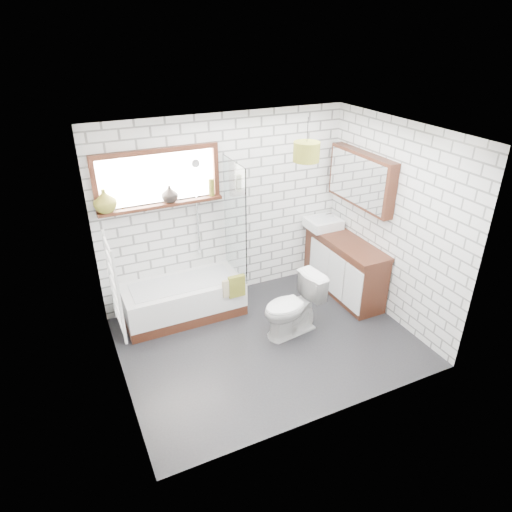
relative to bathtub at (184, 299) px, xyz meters
name	(u,v)px	position (x,y,z in m)	size (l,w,h in m)	color
floor	(268,341)	(0.75, -0.96, -0.25)	(3.40, 2.60, 0.01)	black
ceiling	(271,133)	(0.75, -0.96, 2.26)	(3.40, 2.60, 0.01)	white
wall_back	(225,210)	(0.75, 0.34, 1.00)	(3.40, 0.01, 2.50)	white
wall_front	(337,311)	(0.75, -2.27, 1.00)	(3.40, 0.01, 2.50)	white
wall_left	(109,284)	(-0.96, -0.96, 1.00)	(0.01, 2.60, 2.50)	white
wall_right	(393,223)	(2.45, -0.96, 1.00)	(0.01, 2.60, 2.50)	white
window	(158,179)	(-0.10, 0.30, 1.55)	(1.52, 0.16, 0.68)	#35170E
towel_radiator	(115,287)	(-0.91, -0.96, 0.95)	(0.06, 0.52, 1.00)	white
mirror_cabinet	(361,179)	(2.37, -0.36, 1.40)	(0.16, 1.20, 0.70)	#35170E
shower_riser	(197,208)	(0.35, 0.30, 1.10)	(0.02, 0.02, 1.30)	silver
bathtub	(184,299)	(0.00, 0.00, 0.00)	(1.52, 0.67, 0.49)	white
shower_screen	(235,219)	(0.74, 0.00, 1.00)	(0.02, 0.72, 1.50)	white
towel_green	(237,286)	(0.61, -0.34, 0.23)	(0.22, 0.06, 0.30)	olive
towel_beige	(229,288)	(0.51, -0.34, 0.23)	(0.18, 0.04, 0.23)	#C1B386
vanity	(344,267)	(2.22, -0.39, 0.16)	(0.46, 1.43, 0.82)	#35170E
basin	(323,223)	(2.16, 0.11, 0.64)	(0.46, 0.41, 0.14)	white
tap	(333,218)	(2.32, 0.11, 0.70)	(0.03, 0.03, 0.15)	silver
toilet	(293,306)	(1.10, -0.93, 0.14)	(0.76, 0.43, 0.77)	white
vase_olive	(105,202)	(-0.75, 0.27, 1.37)	(0.26, 0.26, 0.28)	olive
vase_dark	(170,195)	(0.01, 0.27, 1.34)	(0.20, 0.20, 0.21)	black
bottle	(212,189)	(0.55, 0.27, 1.34)	(0.07, 0.07, 0.22)	olive
pendant	(306,152)	(1.53, -0.36, 1.85)	(0.31, 0.31, 0.23)	olive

